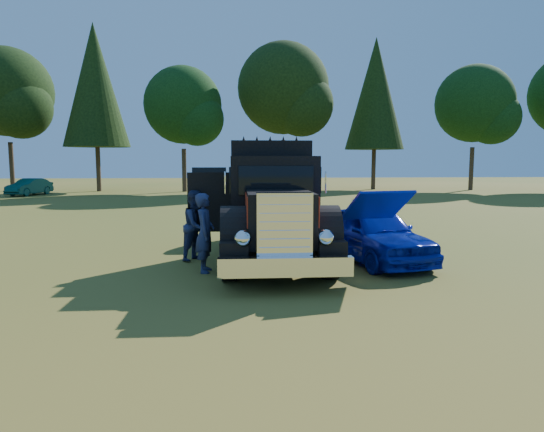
{
  "coord_description": "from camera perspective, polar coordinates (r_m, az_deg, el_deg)",
  "views": [
    {
      "loc": [
        0.24,
        -9.81,
        2.5
      ],
      "look_at": [
        1.02,
        1.04,
        1.25
      ],
      "focal_mm": 32.0,
      "sensor_mm": 36.0,
      "label": 1
    }
  ],
  "objects": [
    {
      "name": "ground",
      "position": [
        10.13,
        -5.38,
        -7.75
      ],
      "size": [
        120.0,
        120.0,
        0.0
      ],
      "primitive_type": "plane",
      "color": "#3B5218",
      "rests_on": "ground"
    },
    {
      "name": "treeline",
      "position": [
        37.47,
        -6.21,
        14.49
      ],
      "size": [
        67.22,
        24.04,
        13.84
      ],
      "color": "#2D2116",
      "rests_on": "ground"
    },
    {
      "name": "diamond_t_truck",
      "position": [
        12.13,
        0.04,
        0.79
      ],
      "size": [
        3.38,
        7.16,
        3.0
      ],
      "color": "black",
      "rests_on": "ground"
    },
    {
      "name": "hotrod_coupe",
      "position": [
        12.28,
        11.79,
        -2.06
      ],
      "size": [
        2.5,
        4.39,
        1.89
      ],
      "color": "#072DA7",
      "rests_on": "ground"
    },
    {
      "name": "spectator_near",
      "position": [
        10.92,
        -7.89,
        -1.98
      ],
      "size": [
        0.45,
        0.66,
        1.78
      ],
      "primitive_type": "imported",
      "rotation": [
        0.0,
        0.0,
        1.54
      ],
      "color": "#1B2C40",
      "rests_on": "ground"
    },
    {
      "name": "spectator_far",
      "position": [
        12.27,
        -8.86,
        -1.1
      ],
      "size": [
        1.03,
        1.08,
        1.76
      ],
      "primitive_type": "imported",
      "rotation": [
        0.0,
        0.0,
        0.98
      ],
      "color": "#1E2848",
      "rests_on": "ground"
    },
    {
      "name": "distant_teal_car",
      "position": [
        39.08,
        -26.64,
        3.09
      ],
      "size": [
        2.26,
        3.86,
        1.2
      ],
      "primitive_type": "imported",
      "rotation": [
        0.0,
        0.0,
        -0.29
      ],
      "color": "#0B4246",
      "rests_on": "ground"
    }
  ]
}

